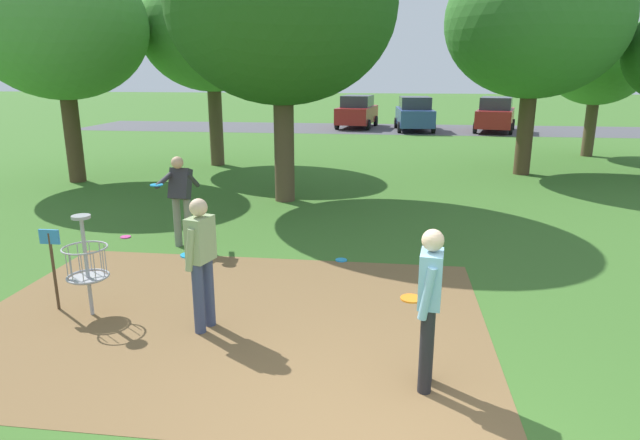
{
  "coord_description": "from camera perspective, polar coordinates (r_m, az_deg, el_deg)",
  "views": [
    {
      "loc": [
        -0.01,
        -4.14,
        3.18
      ],
      "look_at": [
        -1.04,
        3.77,
        1.0
      ],
      "focal_mm": 30.56,
      "sensor_mm": 36.0,
      "label": 1
    }
  ],
  "objects": [
    {
      "name": "dirt_tee_pad",
      "position": [
        7.45,
        -9.67,
        -10.19
      ],
      "size": [
        6.76,
        4.92,
        0.01
      ],
      "primitive_type": "cube",
      "color": "brown",
      "rests_on": "ground"
    },
    {
      "name": "disc_golf_basket",
      "position": [
        7.87,
        -23.61,
        -4.0
      ],
      "size": [
        0.98,
        0.58,
        1.39
      ],
      "color": "#9E9EA3",
      "rests_on": "ground"
    },
    {
      "name": "player_foreground_watching",
      "position": [
        10.31,
        -14.4,
        2.52
      ],
      "size": [
        0.54,
        1.09,
        1.71
      ],
      "color": "slate",
      "rests_on": "ground"
    },
    {
      "name": "player_throwing",
      "position": [
        6.89,
        -12.34,
        -3.81
      ],
      "size": [
        0.44,
        0.49,
        1.71
      ],
      "color": "#384260",
      "rests_on": "ground"
    },
    {
      "name": "player_waiting_left",
      "position": [
        5.61,
        11.35,
        -8.26
      ],
      "size": [
        0.42,
        0.48,
        1.71
      ],
      "color": "#232328",
      "rests_on": "ground"
    },
    {
      "name": "frisbee_near_basket",
      "position": [
        9.5,
        2.24,
        -4.22
      ],
      "size": [
        0.2,
        0.2,
        0.02
      ],
      "primitive_type": "cylinder",
      "color": "#1E93DB",
      "rests_on": "ground"
    },
    {
      "name": "frisbee_by_tee",
      "position": [
        11.47,
        -19.7,
        -1.68
      ],
      "size": [
        0.2,
        0.2,
        0.02
      ],
      "primitive_type": "cylinder",
      "color": "#E53D99",
      "rests_on": "ground"
    },
    {
      "name": "tree_near_left",
      "position": [
        23.52,
        27.12,
        14.43
      ],
      "size": [
        3.68,
        3.68,
        5.07
      ],
      "color": "brown",
      "rests_on": "ground"
    },
    {
      "name": "tree_near_right",
      "position": [
        18.47,
        21.69,
        18.81
      ],
      "size": [
        5.39,
        5.39,
        6.94
      ],
      "color": "#4C3823",
      "rests_on": "ground"
    },
    {
      "name": "tree_mid_left",
      "position": [
        19.39,
        -11.32,
        18.88
      ],
      "size": [
        4.7,
        4.7,
        6.51
      ],
      "color": "brown",
      "rests_on": "ground"
    },
    {
      "name": "tree_mid_center",
      "position": [
        17.62,
        -25.59,
        17.85
      ],
      "size": [
        4.8,
        4.8,
        6.46
      ],
      "color": "#4C3823",
      "rests_on": "ground"
    },
    {
      "name": "tree_mid_right",
      "position": [
        13.66,
        -4.03,
        21.5
      ],
      "size": [
        5.42,
        5.42,
        6.98
      ],
      "color": "brown",
      "rests_on": "ground"
    },
    {
      "name": "parking_lot_strip",
      "position": [
        31.81,
        7.56,
        9.44
      ],
      "size": [
        36.0,
        6.0,
        0.01
      ],
      "primitive_type": "cube",
      "color": "#4C4C51",
      "rests_on": "ground"
    },
    {
      "name": "parked_car_leftmost",
      "position": [
        32.29,
        3.91,
        11.26
      ],
      "size": [
        2.36,
        4.39,
        1.84
      ],
      "color": "maroon",
      "rests_on": "ground"
    },
    {
      "name": "parked_car_center_left",
      "position": [
        31.04,
        9.86,
        10.91
      ],
      "size": [
        2.18,
        4.31,
        1.84
      ],
      "color": "#2D4784",
      "rests_on": "ground"
    },
    {
      "name": "parked_car_center_right",
      "position": [
        31.53,
        17.9,
        10.47
      ],
      "size": [
        2.72,
        4.5,
        1.84
      ],
      "color": "maroon",
      "rests_on": "ground"
    }
  ]
}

